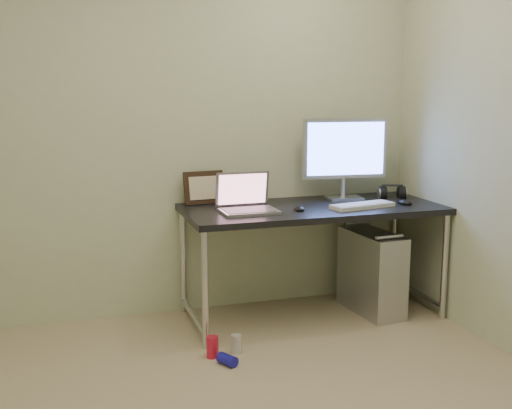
% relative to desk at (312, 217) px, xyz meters
% --- Properties ---
extents(wall_back, '(3.50, 0.02, 2.50)m').
position_rel_desk_xyz_m(wall_back, '(-0.91, 0.37, 0.57)').
color(wall_back, beige).
rests_on(wall_back, ground).
extents(desk, '(1.69, 0.74, 0.75)m').
position_rel_desk_xyz_m(desk, '(0.00, 0.00, 0.00)').
color(desk, black).
rests_on(desk, ground).
extents(tower_computer, '(0.28, 0.55, 0.59)m').
position_rel_desk_xyz_m(tower_computer, '(0.42, -0.05, -0.40)').
color(tower_computer, '#B6B6BB').
rests_on(tower_computer, ground).
extents(cable_a, '(0.01, 0.16, 0.69)m').
position_rel_desk_xyz_m(cable_a, '(0.37, 0.32, -0.28)').
color(cable_a, black).
rests_on(cable_a, ground).
extents(cable_b, '(0.02, 0.11, 0.71)m').
position_rel_desk_xyz_m(cable_b, '(0.46, 0.30, -0.30)').
color(cable_b, black).
rests_on(cable_b, ground).
extents(can_red, '(0.09, 0.09, 0.12)m').
position_rel_desk_xyz_m(can_red, '(-0.80, -0.47, -0.61)').
color(can_red, red).
rests_on(can_red, ground).
extents(can_white, '(0.06, 0.06, 0.11)m').
position_rel_desk_xyz_m(can_white, '(-0.65, -0.45, -0.62)').
color(can_white, silver).
rests_on(can_white, ground).
extents(can_blue, '(0.11, 0.13, 0.06)m').
position_rel_desk_xyz_m(can_blue, '(-0.74, -0.60, -0.64)').
color(can_blue, '#1A17AA').
rests_on(can_blue, ground).
extents(laptop, '(0.35, 0.29, 0.24)m').
position_rel_desk_xyz_m(laptop, '(-0.47, -0.04, 0.13)').
color(laptop, '#B9BAC1').
rests_on(laptop, desk).
extents(monitor, '(0.60, 0.20, 0.56)m').
position_rel_desk_xyz_m(monitor, '(0.31, 0.18, 0.40)').
color(monitor, '#B9BAC1').
rests_on(monitor, desk).
extents(keyboard, '(0.45, 0.22, 0.03)m').
position_rel_desk_xyz_m(keyboard, '(0.29, -0.15, 0.09)').
color(keyboard, silver).
rests_on(keyboard, desk).
extents(mouse_right, '(0.10, 0.13, 0.04)m').
position_rel_desk_xyz_m(mouse_right, '(0.61, -0.12, 0.10)').
color(mouse_right, black).
rests_on(mouse_right, desk).
extents(mouse_left, '(0.08, 0.11, 0.03)m').
position_rel_desk_xyz_m(mouse_left, '(-0.14, -0.11, 0.09)').
color(mouse_left, black).
rests_on(mouse_left, desk).
extents(headphones, '(0.21, 0.12, 0.12)m').
position_rel_desk_xyz_m(headphones, '(0.65, 0.11, 0.11)').
color(headphones, black).
rests_on(headphones, desk).
extents(picture_frame, '(0.28, 0.10, 0.22)m').
position_rel_desk_xyz_m(picture_frame, '(-0.66, 0.30, 0.18)').
color(picture_frame, black).
rests_on(picture_frame, desk).
extents(webcam, '(0.04, 0.03, 0.11)m').
position_rel_desk_xyz_m(webcam, '(-0.44, 0.27, 0.16)').
color(webcam, silver).
rests_on(webcam, desk).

